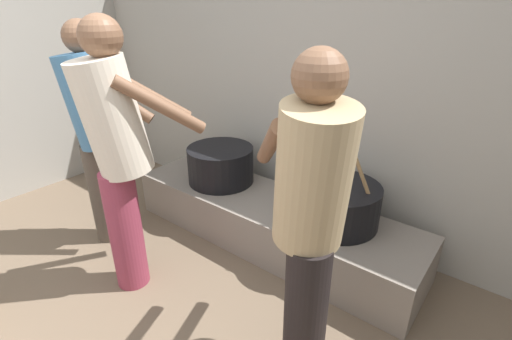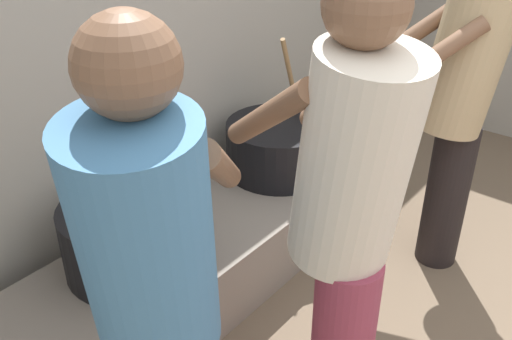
{
  "view_description": "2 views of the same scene",
  "coord_description": "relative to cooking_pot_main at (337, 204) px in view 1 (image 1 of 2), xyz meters",
  "views": [
    {
      "loc": [
        1.3,
        -0.2,
        1.66
      ],
      "look_at": [
        0.19,
        1.22,
        0.85
      ],
      "focal_mm": 25.77,
      "sensor_mm": 36.0,
      "label": 1
    },
    {
      "loc": [
        -1.69,
        0.2,
        1.83
      ],
      "look_at": [
        -0.24,
        1.37,
        0.77
      ],
      "focal_mm": 39.61,
      "sensor_mm": 36.0,
      "label": 2
    }
  ],
  "objects": [
    {
      "name": "cook_in_blue_shirt",
      "position": [
        -1.49,
        -0.74,
        0.43
      ],
      "size": [
        0.72,
        0.64,
        1.59
      ],
      "color": "#4C4238",
      "rests_on": "ground_plane"
    },
    {
      "name": "block_enclosure_rear",
      "position": [
        -0.43,
        0.48,
        0.47
      ],
      "size": [
        5.16,
        0.2,
        1.91
      ],
      "primitive_type": "cube",
      "color": "#9E998E",
      "rests_on": "ground_plane"
    },
    {
      "name": "cooking_pot_secondary",
      "position": [
        -1.02,
        -0.01,
        0.01
      ],
      "size": [
        0.52,
        0.52,
        0.29
      ],
      "color": "black",
      "rests_on": "hearth_ledge"
    },
    {
      "name": "cooking_pot_main",
      "position": [
        0.0,
        0.0,
        0.0
      ],
      "size": [
        0.55,
        0.55,
        0.72
      ],
      "color": "black",
      "rests_on": "hearth_ledge"
    },
    {
      "name": "hearth_ledge",
      "position": [
        -0.51,
        -0.04,
        -0.31
      ],
      "size": [
        2.26,
        0.6,
        0.35
      ],
      "primitive_type": "cube",
      "color": "slate",
      "rests_on": "ground_plane"
    },
    {
      "name": "cook_in_tan_shirt",
      "position": [
        0.24,
        -0.79,
        0.39
      ],
      "size": [
        0.68,
        0.68,
        1.54
      ],
      "color": "black",
      "rests_on": "ground_plane"
    },
    {
      "name": "cook_in_cream_shirt",
      "position": [
        -0.92,
        -0.93,
        0.45
      ],
      "size": [
        0.57,
        0.74,
        1.63
      ],
      "color": "#8C3347",
      "rests_on": "ground_plane"
    }
  ]
}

